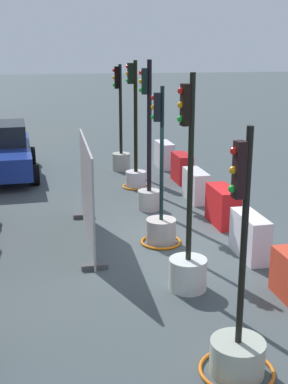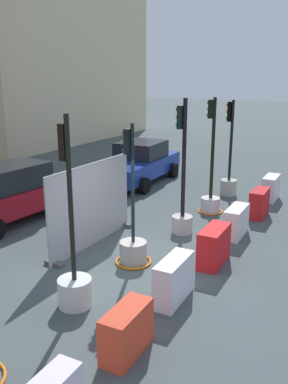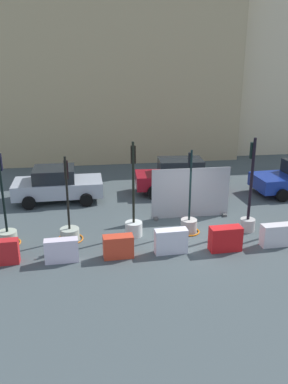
% 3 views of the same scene
% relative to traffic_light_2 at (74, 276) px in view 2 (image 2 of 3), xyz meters
% --- Properties ---
extents(ground_plane, '(120.00, 120.00, 0.00)m').
position_rel_traffic_light_2_xyz_m(ground_plane, '(2.17, -0.24, -0.63)').
color(ground_plane, '#444E51').
extents(traffic_light_2, '(0.66, 0.66, 3.70)m').
position_rel_traffic_light_2_xyz_m(traffic_light_2, '(0.00, 0.00, 0.00)').
color(traffic_light_2, silver).
rests_on(traffic_light_2, ground_plane).
extents(traffic_light_3, '(0.87, 0.87, 3.32)m').
position_rel_traffic_light_2_xyz_m(traffic_light_3, '(2.18, 0.00, -0.16)').
color(traffic_light_3, '#B2AAA3').
rests_on(traffic_light_3, ground_plane).
extents(traffic_light_4, '(0.58, 0.58, 3.74)m').
position_rel_traffic_light_2_xyz_m(traffic_light_4, '(4.52, -0.18, 0.21)').
color(traffic_light_4, '#B8B4B0').
rests_on(traffic_light_4, ground_plane).
extents(traffic_light_5, '(0.80, 0.80, 3.66)m').
position_rel_traffic_light_2_xyz_m(traffic_light_5, '(6.66, -0.20, 0.03)').
color(traffic_light_5, silver).
rests_on(traffic_light_5, ground_plane).
extents(traffic_light_6, '(0.60, 0.60, 3.46)m').
position_rel_traffic_light_2_xyz_m(traffic_light_6, '(8.84, -0.06, 0.08)').
color(traffic_light_6, '#AAADA2').
rests_on(traffic_light_6, ground_plane).
extents(construction_barrier_2, '(1.05, 0.49, 0.80)m').
position_rel_traffic_light_2_xyz_m(construction_barrier_2, '(-0.73, -1.65, -0.23)').
color(construction_barrier_2, red).
rests_on(construction_barrier_2, ground_plane).
extents(construction_barrier_3, '(1.16, 0.46, 0.88)m').
position_rel_traffic_light_2_xyz_m(construction_barrier_3, '(1.13, -1.58, -0.19)').
color(construction_barrier_3, silver).
rests_on(construction_barrier_3, ground_plane).
extents(construction_barrier_4, '(1.15, 0.52, 0.89)m').
position_rel_traffic_light_2_xyz_m(construction_barrier_4, '(3.09, -1.67, -0.18)').
color(construction_barrier_4, red).
rests_on(construction_barrier_4, ground_plane).
extents(construction_barrier_5, '(1.16, 0.47, 0.82)m').
position_rel_traffic_light_2_xyz_m(construction_barrier_5, '(5.06, -1.58, -0.21)').
color(construction_barrier_5, silver).
rests_on(construction_barrier_5, ground_plane).
extents(construction_barrier_6, '(1.06, 0.47, 0.86)m').
position_rel_traffic_light_2_xyz_m(construction_barrier_6, '(7.01, -1.69, -0.19)').
color(construction_barrier_6, red).
rests_on(construction_barrier_6, ground_plane).
extents(construction_barrier_7, '(1.12, 0.49, 0.87)m').
position_rel_traffic_light_2_xyz_m(construction_barrier_7, '(8.96, -1.57, -0.19)').
color(construction_barrier_7, silver).
rests_on(construction_barrier_7, ground_plane).
extents(car_red_compact, '(4.41, 2.21, 1.73)m').
position_rel_traffic_light_2_xyz_m(car_red_compact, '(2.87, 4.76, 0.23)').
color(car_red_compact, maroon).
rests_on(car_red_compact, ground_plane).
extents(car_blue_estate, '(4.69, 2.48, 1.64)m').
position_rel_traffic_light_2_xyz_m(car_blue_estate, '(8.89, 3.83, 0.16)').
color(car_blue_estate, navy).
rests_on(car_blue_estate, ground_plane).
extents(building_corner_block, '(18.21, 6.44, 11.02)m').
position_rel_traffic_light_2_xyz_m(building_corner_block, '(14.49, 14.70, 4.90)').
color(building_corner_block, beige).
rests_on(building_corner_block, ground_plane).
extents(site_fence_panel, '(3.36, 0.50, 2.18)m').
position_rel_traffic_light_2_xyz_m(site_fence_panel, '(2.62, 1.52, 0.41)').
color(site_fence_panel, '#9C9FA5').
rests_on(site_fence_panel, ground_plane).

